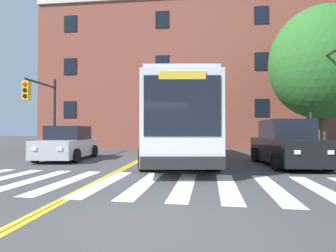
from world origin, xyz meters
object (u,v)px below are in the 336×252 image
Objects in this scene: car_silver_near_lane at (68,144)px; traffic_light_far_corner at (43,103)px; city_bus at (177,122)px; traffic_light_near_corner at (327,82)px; street_tree_curbside_large at (321,63)px; car_black_far_lane at (287,145)px.

car_silver_near_lane is 0.93× the size of traffic_light_far_corner.
city_bus is 7.84m from traffic_light_near_corner.
car_silver_near_lane is at bearing -179.22° from city_bus.
car_black_far_lane is at bearing -126.05° from street_tree_curbside_large.
traffic_light_near_corner is (7.50, 1.08, 2.02)m from city_bus.
car_silver_near_lane is 0.96× the size of car_black_far_lane.
traffic_light_far_corner is at bearing -171.36° from street_tree_curbside_large.
car_black_far_lane is 13.01m from traffic_light_far_corner.
car_black_far_lane is 0.51× the size of street_tree_curbside_large.
traffic_light_far_corner reaches higher than car_silver_near_lane.
car_black_far_lane is (4.74, -1.33, -1.00)m from city_bus.
street_tree_curbside_large reaches higher than traffic_light_far_corner.
traffic_light_near_corner is (13.06, 1.16, 3.12)m from car_silver_near_lane.
car_silver_near_lane is 15.31m from street_tree_curbside_large.
street_tree_curbside_large is at bearing 24.18° from city_bus.
car_black_far_lane is at bearing -11.97° from traffic_light_far_corner.
traffic_light_near_corner is 15.33m from traffic_light_far_corner.
traffic_light_near_corner is (2.76, 2.41, 3.03)m from car_black_far_lane.
traffic_light_far_corner reaches higher than car_black_far_lane.
traffic_light_near_corner is at bearing -109.62° from street_tree_curbside_large.
city_bus is at bearing -171.80° from traffic_light_near_corner.
city_bus is 5.02m from car_black_far_lane.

